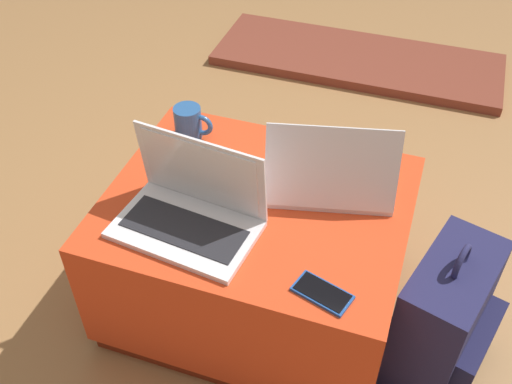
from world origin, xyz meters
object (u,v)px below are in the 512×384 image
coffee_mug (189,122)px  laptop_near (191,209)px  laptop_far (329,177)px  cell_phone (322,293)px  backpack (446,319)px

coffee_mug → laptop_near: bearing=-65.8°
laptop_near → laptop_far: same height
coffee_mug → cell_phone: bearing=-40.8°
laptop_near → cell_phone: size_ratio=2.55×
laptop_far → cell_phone: size_ratio=2.56×
laptop_near → backpack: (0.69, 0.10, -0.29)m
laptop_far → backpack: size_ratio=0.82×
laptop_near → coffee_mug: bearing=120.7°
laptop_near → laptop_far: bearing=44.4°
backpack → coffee_mug: coffee_mug is taller
cell_phone → coffee_mug: size_ratio=1.23×
laptop_far → coffee_mug: (-0.46, 0.11, 0.00)m
laptop_near → cell_phone: laptop_near is taller
backpack → coffee_mug: bearing=90.2°
cell_phone → backpack: size_ratio=0.32×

